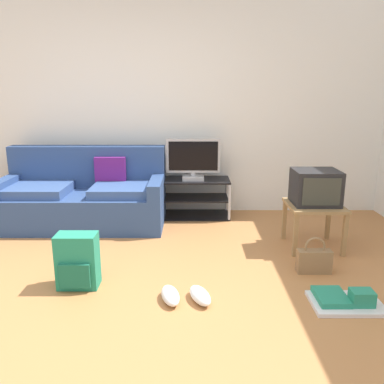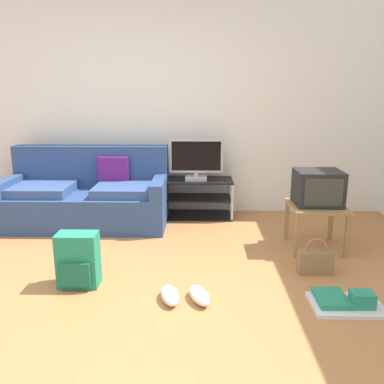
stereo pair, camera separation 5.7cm
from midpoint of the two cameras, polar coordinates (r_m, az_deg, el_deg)
ground_plane at (r=3.04m, az=-12.46°, el=-15.96°), size 9.00×9.80×0.02m
wall_back at (r=5.05m, az=-7.23°, el=12.38°), size 9.00×0.10×2.70m
couch at (r=4.76m, az=-15.41°, el=-0.69°), size 1.85×0.86×0.88m
tv_stand at (r=4.88m, az=0.07°, el=-0.85°), size 0.89×0.44×0.47m
flat_tv at (r=4.75m, az=0.07°, el=4.69°), size 0.65×0.22×0.50m
side_table at (r=4.03m, az=17.10°, el=-2.67°), size 0.52×0.52×0.44m
crt_tv at (r=3.99m, az=17.28°, el=0.66°), size 0.43×0.38×0.33m
backpack at (r=3.27m, az=-16.49°, el=-9.56°), size 0.32×0.26×0.44m
handbag at (r=3.56m, az=17.03°, el=-9.41°), size 0.29×0.11×0.32m
sneakers_pair at (r=3.01m, az=-1.34°, el=-14.74°), size 0.43×0.31×0.09m
floor_tray at (r=3.15m, az=21.06°, el=-14.49°), size 0.50×0.34×0.14m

